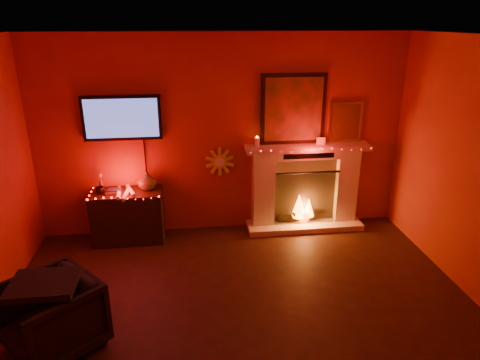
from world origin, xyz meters
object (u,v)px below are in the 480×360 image
at_px(console_table, 129,214).
at_px(armchair, 52,317).
at_px(sunburst_clock, 220,162).
at_px(fireplace, 305,179).
at_px(tv, 122,118).

xyz_separation_m(console_table, armchair, (-0.44, -2.04, -0.04)).
xyz_separation_m(sunburst_clock, armchair, (-1.70, -2.26, -0.66)).
bearing_deg(fireplace, console_table, -177.03).
xyz_separation_m(fireplace, console_table, (-2.45, -0.13, -0.34)).
height_order(fireplace, tv, fireplace).
relative_size(fireplace, console_table, 2.28).
bearing_deg(armchair, sunburst_clock, 102.76).
height_order(fireplace, console_table, fireplace).
bearing_deg(armchair, fireplace, 86.56).
distance_m(fireplace, tv, 2.61).
bearing_deg(armchair, tv, 128.36).
relative_size(console_table, armchair, 1.26).
bearing_deg(sunburst_clock, console_table, -170.15).
height_order(tv, armchair, tv).
distance_m(tv, armchair, 2.62).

